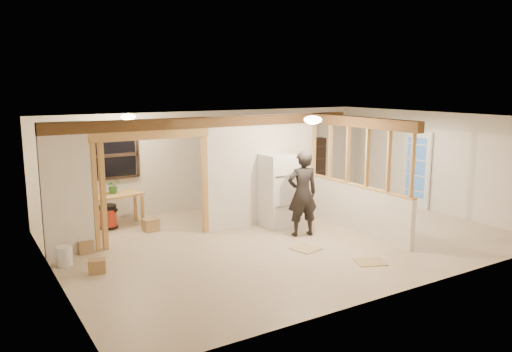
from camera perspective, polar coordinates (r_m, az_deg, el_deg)
floor at (r=10.56m, az=3.27°, el=-7.04°), size 9.00×6.50×0.01m
ceiling at (r=10.10m, az=3.42°, el=6.66°), size 9.00×6.50×0.01m
wall_back at (r=13.02m, az=-4.85°, el=1.94°), size 9.00×0.01×2.50m
wall_front at (r=7.87m, az=16.99°, el=-4.06°), size 9.00×0.01×2.50m
wall_left at (r=8.57m, az=-22.24°, el=-3.22°), size 0.01×6.50×2.50m
wall_right at (r=13.31m, az=19.47°, el=1.57°), size 0.01×6.50×2.50m
partition_left_stub at (r=9.80m, az=-20.82°, el=-1.49°), size 0.90×0.12×2.50m
partition_center at (r=11.35m, az=0.71°, el=0.73°), size 2.80×0.12×2.50m
doorway_frame at (r=10.25m, az=-11.69°, el=-1.38°), size 2.46×0.14×2.20m
header_beam_back at (r=10.62m, az=-4.79°, el=6.18°), size 7.00×0.18×0.22m
header_beam_right at (r=10.80m, az=11.66°, el=6.07°), size 0.18×3.30×0.22m
pony_wall at (r=11.09m, az=11.31°, el=-3.66°), size 0.12×3.20×1.00m
stud_partition at (r=10.87m, az=11.52°, el=2.29°), size 0.14×3.20×1.32m
window_back at (r=11.97m, az=-15.89°, el=2.29°), size 1.12×0.10×1.10m
french_door at (r=13.54m, az=17.88°, el=0.73°), size 0.12×0.86×2.00m
ceiling_dome_main at (r=9.87m, az=6.52°, el=6.41°), size 0.36×0.36×0.16m
ceiling_dome_util at (r=11.08m, az=-14.40°, el=6.58°), size 0.32×0.32×0.14m
hanging_bulb at (r=10.60m, az=-10.60°, el=4.95°), size 0.07×0.07×0.07m
refrigerator at (r=11.20m, az=2.50°, el=-1.65°), size 0.67×0.66×1.64m
woman at (r=10.50m, az=5.32°, el=-2.00°), size 0.75×0.58×1.82m
work_table at (r=11.61m, az=-15.82°, el=-3.84°), size 1.28×0.77×0.76m
potted_plant at (r=11.58m, az=-16.02°, el=-1.09°), size 0.38×0.35×0.34m
shop_vac at (r=11.59m, az=-16.53°, el=-4.46°), size 0.54×0.54×0.54m
bookshelf at (r=14.53m, az=6.38°, el=1.08°), size 0.82×0.27×1.64m
bucket at (r=9.53m, az=-21.06°, el=-8.54°), size 0.31×0.31×0.35m
box_util_a at (r=11.21m, az=-11.94°, el=-5.46°), size 0.34×0.30×0.27m
box_util_b at (r=10.12m, az=-19.01°, el=-7.59°), size 0.30×0.30×0.25m
box_front at (r=9.03m, az=-17.70°, el=-9.76°), size 0.34×0.30×0.23m
floor_panel_near at (r=9.86m, az=5.76°, el=-8.26°), size 0.57×0.57×0.02m
floor_panel_far at (r=9.34m, az=12.93°, el=-9.56°), size 0.65×0.59×0.02m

